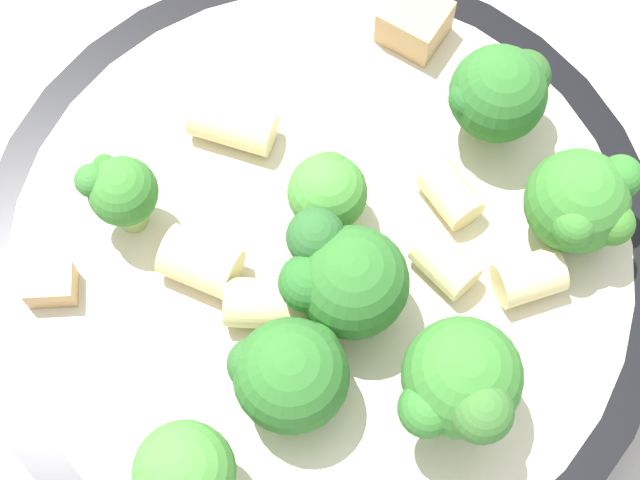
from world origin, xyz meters
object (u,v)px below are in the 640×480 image
(rigatoni_2, at_px, (529,274))
(chicken_chunk_0, at_px, (414,22))
(broccoli_floret_6, at_px, (345,278))
(rigatoni_0, at_px, (451,194))
(pasta_bowl, at_px, (320,269))
(rigatoni_3, at_px, (272,304))
(rigatoni_1, at_px, (444,275))
(broccoli_floret_4, at_px, (461,384))
(broccoli_floret_0, at_px, (291,373))
(broccoli_floret_5, at_px, (499,93))
(chicken_chunk_1, at_px, (50,285))
(rigatoni_4, at_px, (201,262))
(broccoli_floret_2, at_px, (330,191))
(broccoli_floret_7, at_px, (181,476))
(broccoli_floret_3, at_px, (581,203))
(broccoli_floret_1, at_px, (123,180))
(rigatoni_5, at_px, (233,126))

(rigatoni_2, relative_size, chicken_chunk_0, 0.99)
(broccoli_floret_6, relative_size, rigatoni_0, 1.95)
(pasta_bowl, bearing_deg, rigatoni_0, -57.72)
(rigatoni_3, bearing_deg, rigatoni_1, -69.14)
(broccoli_floret_4, bearing_deg, broccoli_floret_0, 94.16)
(broccoli_floret_5, bearing_deg, chicken_chunk_1, 122.67)
(rigatoni_4, bearing_deg, broccoli_floret_2, -53.39)
(broccoli_floret_7, distance_m, chicken_chunk_0, 0.18)
(chicken_chunk_0, bearing_deg, broccoli_floret_3, -136.77)
(broccoli_floret_4, bearing_deg, chicken_chunk_0, 13.19)
(rigatoni_1, distance_m, rigatoni_3, 0.06)
(broccoli_floret_5, xyz_separation_m, chicken_chunk_1, (-0.09, 0.13, -0.02))
(broccoli_floret_4, distance_m, broccoli_floret_5, 0.10)
(broccoli_floret_1, distance_m, rigatoni_5, 0.05)
(broccoli_floret_7, xyz_separation_m, rigatoni_5, (0.12, 0.01, -0.02))
(rigatoni_5, relative_size, chicken_chunk_1, 1.80)
(broccoli_floret_0, relative_size, broccoli_floret_2, 1.23)
(pasta_bowl, height_order, rigatoni_2, rigatoni_2)
(rigatoni_1, relative_size, chicken_chunk_0, 0.97)
(broccoli_floret_6, bearing_deg, broccoli_floret_3, -60.40)
(chicken_chunk_0, bearing_deg, pasta_bowl, 168.46)
(broccoli_floret_7, bearing_deg, rigatoni_3, -13.31)
(broccoli_floret_6, bearing_deg, broccoli_floret_1, 74.65)
(broccoli_floret_2, distance_m, rigatoni_0, 0.04)
(broccoli_floret_1, height_order, broccoli_floret_7, broccoli_floret_7)
(broccoli_floret_0, bearing_deg, broccoli_floret_5, -25.55)
(broccoli_floret_0, relative_size, rigatoni_0, 1.84)
(pasta_bowl, height_order, broccoli_floret_4, broccoli_floret_4)
(rigatoni_3, height_order, rigatoni_5, rigatoni_3)
(rigatoni_1, bearing_deg, rigatoni_2, -80.02)
(broccoli_floret_4, height_order, rigatoni_5, broccoli_floret_4)
(pasta_bowl, xyz_separation_m, broccoli_floret_0, (-0.05, 0.00, 0.04))
(pasta_bowl, xyz_separation_m, broccoli_floret_5, (0.06, -0.05, 0.04))
(rigatoni_0, bearing_deg, chicken_chunk_0, 18.60)
(broccoli_floret_1, relative_size, rigatoni_0, 1.67)
(rigatoni_2, bearing_deg, broccoli_floret_3, -28.55)
(chicken_chunk_1, bearing_deg, broccoli_floret_6, -82.39)
(rigatoni_1, xyz_separation_m, rigatoni_3, (-0.02, 0.05, 0.00))
(broccoli_floret_5, height_order, chicken_chunk_0, broccoli_floret_5)
(broccoli_floret_4, distance_m, broccoli_floret_7, 0.09)
(rigatoni_5, bearing_deg, rigatoni_0, -99.14)
(broccoli_floret_3, distance_m, rigatoni_1, 0.05)
(broccoli_floret_2, distance_m, broccoli_floret_6, 0.03)
(broccoli_floret_7, height_order, rigatoni_2, broccoli_floret_7)
(broccoli_floret_2, height_order, broccoli_floret_7, broccoli_floret_7)
(broccoli_floret_5, distance_m, rigatoni_0, 0.04)
(broccoli_floret_7, relative_size, chicken_chunk_1, 2.34)
(pasta_bowl, distance_m, rigatoni_3, 0.04)
(broccoli_floret_5, relative_size, rigatoni_0, 1.95)
(broccoli_floret_3, relative_size, rigatoni_5, 1.28)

